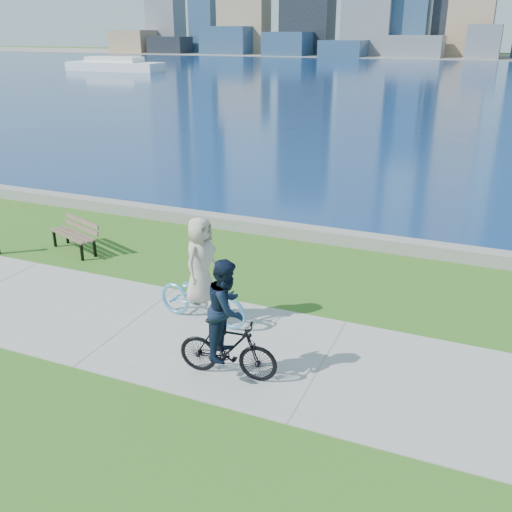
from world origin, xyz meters
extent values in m
plane|color=#2C5D18|center=(0.00, 0.00, 0.00)|extent=(320.00, 320.00, 0.00)
cube|color=#989893|center=(0.00, 0.00, 0.01)|extent=(80.00, 3.50, 0.02)
cube|color=gray|center=(0.00, 6.20, 0.17)|extent=(90.00, 0.50, 0.35)
cube|color=navy|center=(0.00, 72.00, 0.00)|extent=(320.00, 131.00, 0.01)
cube|color=gray|center=(0.00, 130.00, 0.06)|extent=(320.00, 30.00, 0.12)
cube|color=#937A5A|center=(-83.33, 122.74, 2.72)|extent=(9.62, 8.39, 5.44)
cube|color=black|center=(-71.92, 121.48, 1.97)|extent=(9.44, 6.47, 3.95)
cube|color=navy|center=(-56.57, 121.96, 3.15)|extent=(11.48, 6.71, 6.29)
cube|color=navy|center=(-40.45, 120.61, 2.55)|extent=(9.54, 9.42, 5.10)
cube|color=navy|center=(-27.33, 119.74, 1.73)|extent=(9.12, 9.51, 3.46)
cube|color=slate|center=(-12.66, 121.25, 2.22)|extent=(11.70, 8.57, 4.44)
cube|color=slate|center=(0.85, 120.87, 3.25)|extent=(6.37, 7.88, 6.50)
cube|color=#937A5A|center=(-54.57, 127.58, 8.48)|extent=(11.80, 6.29, 16.96)
cube|color=white|center=(-45.84, 62.74, 0.62)|extent=(14.39, 4.11, 1.23)
cube|color=white|center=(-45.84, 62.74, 1.59)|extent=(8.22, 3.08, 0.72)
cube|color=black|center=(-4.45, 2.90, 0.23)|extent=(0.08, 0.08, 0.46)
cube|color=black|center=(-3.12, 2.38, 0.23)|extent=(0.08, 0.08, 0.46)
cube|color=black|center=(-4.32, 3.25, 0.23)|extent=(0.08, 0.08, 0.46)
cube|color=black|center=(-2.98, 2.73, 0.23)|extent=(0.08, 0.08, 0.46)
cube|color=brown|center=(-3.79, 2.64, 0.48)|extent=(1.57, 0.69, 0.04)
cube|color=brown|center=(-3.73, 2.80, 0.48)|extent=(1.57, 0.69, 0.04)
cube|color=brown|center=(-3.67, 2.95, 0.48)|extent=(1.57, 0.69, 0.04)
cube|color=brown|center=(-3.62, 3.06, 0.62)|extent=(1.55, 0.66, 0.12)
cube|color=brown|center=(-3.61, 3.09, 0.79)|extent=(1.55, 0.66, 0.12)
imported|color=#59AAD9|center=(1.30, 0.66, 0.55)|extent=(0.91, 2.09, 1.06)
imported|color=beige|center=(1.30, 0.66, 1.34)|extent=(0.65, 0.93, 1.77)
imported|color=black|center=(2.63, -0.93, 0.54)|extent=(0.68, 1.78, 1.05)
imported|color=black|center=(2.63, -0.93, 1.31)|extent=(0.72, 0.88, 1.71)
camera|label=1|loc=(6.32, -8.41, 5.54)|focal=40.00mm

